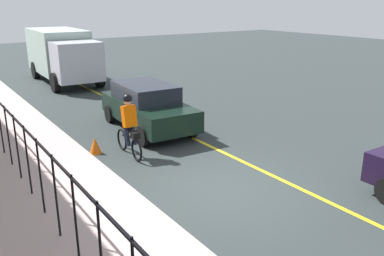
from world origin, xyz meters
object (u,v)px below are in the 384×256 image
at_px(parked_sedan_rear, 147,106).
at_px(box_truck_background, 62,53).
at_px(cyclist_lead, 129,126).
at_px(traffic_cone_near, 95,146).

xyz_separation_m(parked_sedan_rear, box_truck_background, (10.23, -0.34, 0.73)).
height_order(cyclist_lead, box_truck_background, box_truck_background).
distance_m(box_truck_background, traffic_cone_near, 11.87).
xyz_separation_m(cyclist_lead, box_truck_background, (12.26, -2.01, 0.64)).
height_order(cyclist_lead, parked_sedan_rear, cyclist_lead).
bearing_deg(traffic_cone_near, parked_sedan_rear, -62.80).
bearing_deg(cyclist_lead, traffic_cone_near, 45.96).
distance_m(cyclist_lead, traffic_cone_near, 1.28).
distance_m(cyclist_lead, box_truck_background, 12.44).
relative_size(box_truck_background, traffic_cone_near, 14.07).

